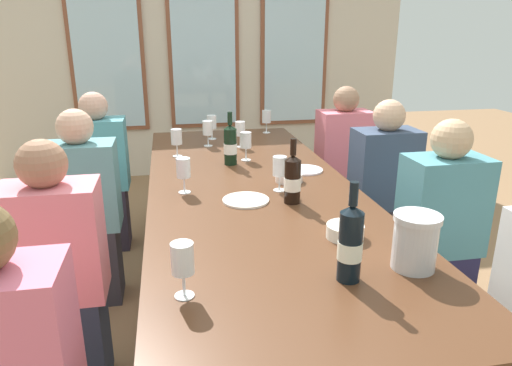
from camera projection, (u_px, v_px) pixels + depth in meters
The scene contains 26 objects.
ground_plane at pixel (253, 312), 2.60m from camera, with size 12.00×12.00×0.00m, color #8B6645.
back_wall_with_windows at pixel (203, 34), 4.73m from camera, with size 4.23×0.10×2.90m.
dining_table at pixel (252, 197), 2.39m from camera, with size 1.03×2.83×0.74m.
white_plate_0 at pixel (305, 170), 2.63m from camera, with size 0.20×0.20×0.01m, color white.
white_plate_1 at pixel (246, 200), 2.17m from camera, with size 0.22×0.22×0.01m, color white.
metal_pitcher at pixel (415, 241), 1.53m from camera, with size 0.16×0.16×0.19m.
wine_bottle_0 at pixel (230, 145), 2.72m from camera, with size 0.08×0.08×0.31m.
wine_bottle_1 at pixel (350, 243), 1.45m from camera, with size 0.08×0.08×0.33m.
wine_bottle_2 at pixel (292, 179), 2.12m from camera, with size 0.08×0.08×0.30m.
tasting_bowl_0 at pixel (289, 177), 2.44m from camera, with size 0.14×0.14×0.04m, color white.
tasting_bowl_1 at pixel (345, 231), 1.78m from camera, with size 0.14×0.14×0.05m, color white.
wine_glass_0 at pixel (212, 123), 3.35m from camera, with size 0.07×0.07×0.17m.
wine_glass_1 at pixel (183, 169), 2.24m from camera, with size 0.07×0.07×0.17m.
wine_glass_2 at pixel (246, 141), 2.81m from camera, with size 0.07×0.07×0.17m.
wine_glass_3 at pixel (267, 118), 3.56m from camera, with size 0.07×0.07×0.17m.
wine_glass_4 at pixel (176, 137), 2.89m from camera, with size 0.07×0.07×0.17m.
wine_glass_5 at pixel (183, 260), 1.36m from camera, with size 0.07×0.07×0.17m.
wine_glass_6 at pixel (280, 168), 2.27m from camera, with size 0.07×0.07×0.17m.
wine_glass_7 at pixel (240, 129), 3.13m from camera, with size 0.07×0.07×0.17m.
wine_glass_8 at pixel (208, 129), 3.15m from camera, with size 0.07×0.07×0.17m.
seated_person_0 at pixel (85, 214), 2.58m from camera, with size 0.38×0.24×1.11m.
seated_person_1 at pixel (382, 194), 2.90m from camera, with size 0.38×0.24×1.11m.
seated_person_2 at pixel (59, 279), 1.91m from camera, with size 0.38×0.24×1.11m.
seated_person_3 at pixel (439, 236), 2.31m from camera, with size 0.38×0.24×1.11m.
seated_person_6 at pixel (101, 177), 3.23m from camera, with size 0.38×0.24×1.11m.
seated_person_7 at pixel (342, 164), 3.54m from camera, with size 0.38×0.24×1.11m.
Camera 1 is at (-0.40, -2.21, 1.50)m, focal length 32.78 mm.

